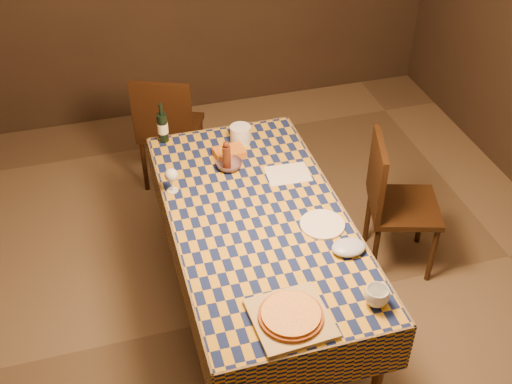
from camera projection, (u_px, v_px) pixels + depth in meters
room at (259, 125)px, 3.09m from camera, size 5.00×5.10×2.70m
dining_table at (259, 227)px, 3.50m from camera, size 0.94×1.84×0.77m
cutting_board at (291, 319)px, 2.88m from camera, size 0.36×0.36×0.02m
pizza at (291, 315)px, 2.86m from camera, size 0.33×0.33×0.03m
pepper_mill at (227, 157)px, 3.71m from camera, size 0.05×0.05×0.21m
bowl at (229, 165)px, 3.78m from camera, size 0.18×0.18×0.05m
wine_glass at (171, 176)px, 3.56m from camera, size 0.08×0.08×0.15m
wine_bottle at (163, 127)px, 3.96m from camera, size 0.09×0.09×0.26m
deli_tub at (240, 134)px, 3.98m from camera, size 0.15×0.15×0.11m
takeout_container at (229, 152)px, 3.88m from camera, size 0.19×0.14×0.05m
white_plate at (322, 224)px, 3.39m from camera, size 0.30×0.30×0.01m
tumbler at (377, 296)px, 2.94m from camera, size 0.14×0.14×0.09m
flour_patch at (288, 174)px, 3.74m from camera, size 0.26×0.21×0.00m
flour_bag at (349, 247)px, 3.22m from camera, size 0.21×0.19×0.05m
chair_far at (168, 126)px, 4.61m from camera, size 0.55×0.56×0.93m
chair_right at (392, 198)px, 3.96m from camera, size 0.53×0.53×0.93m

